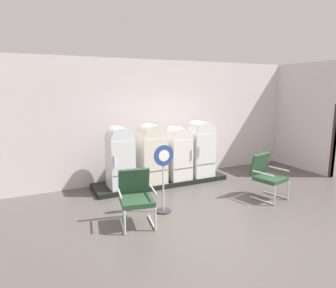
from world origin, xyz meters
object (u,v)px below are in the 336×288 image
Objects in this scene: refrigerator_3 at (200,147)px; sign_stand at (164,181)px; refrigerator_0 at (120,156)px; refrigerator_1 at (152,152)px; refrigerator_2 at (178,151)px; armchair_left at (136,195)px; armchair_right at (267,174)px.

refrigerator_3 is 1.07× the size of sign_stand.
refrigerator_0 is at bearing -179.65° from refrigerator_3.
refrigerator_2 is (0.76, 0.02, -0.06)m from refrigerator_1.
sign_stand is at bearing -104.71° from refrigerator_1.
armchair_left is (-2.57, -1.85, -0.36)m from refrigerator_3.
refrigerator_0 is 1.60m from refrigerator_2.
refrigerator_1 is 0.77m from refrigerator_2.
refrigerator_2 is at bearing 178.93° from refrigerator_3.
refrigerator_2 is at bearing 1.82° from refrigerator_1.
refrigerator_1 is at bearing -179.56° from refrigerator_3.
armchair_right is (3.19, -0.04, 0.00)m from armchair_left.
refrigerator_1 is 1.07× the size of sign_stand.
refrigerator_2 reaches higher than armchair_left.
sign_stand is (-1.18, -1.62, -0.20)m from refrigerator_2.
refrigerator_3 is 1.48× the size of armchair_right.
refrigerator_0 is 1.07× the size of refrigerator_2.
refrigerator_2 is at bearing 44.93° from armchair_left.
refrigerator_0 is 3.49m from armchair_right.
refrigerator_1 reaches higher than sign_stand.
sign_stand is (-2.50, 0.29, 0.09)m from armchair_right.
refrigerator_0 is at bearing 81.63° from armchair_left.
refrigerator_3 is at bearing -1.07° from refrigerator_2.
refrigerator_2 is at bearing 124.63° from armchair_right.
armchair_left is at bearing -121.02° from refrigerator_1.
refrigerator_2 is 2.01m from sign_stand.
refrigerator_0 is 1.66m from sign_stand.
refrigerator_0 is 1.46× the size of armchair_left.
armchair_left and armchair_right have the same top height.
refrigerator_3 is (2.30, 0.01, 0.01)m from refrigerator_0.
refrigerator_1 is at bearing 137.83° from armchair_right.
refrigerator_0 is 0.99× the size of refrigerator_1.
refrigerator_2 is 0.99× the size of sign_stand.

